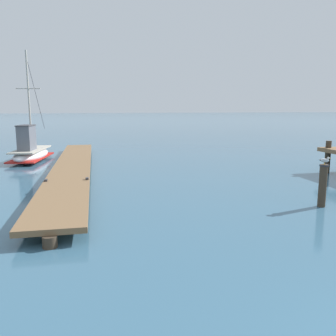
{
  "coord_description": "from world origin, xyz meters",
  "views": [
    {
      "loc": [
        -4.86,
        -2.02,
        3.37
      ],
      "look_at": [
        -2.13,
        9.11,
        1.4
      ],
      "focal_mm": 38.18,
      "sensor_mm": 36.0,
      "label": 1
    }
  ],
  "objects": [
    {
      "name": "floating_dock",
      "position": [
        -5.33,
        16.56,
        0.36
      ],
      "size": [
        2.51,
        20.21,
        0.53
      ],
      "color": "brown",
      "rests_on": "ground"
    },
    {
      "name": "fishing_boat_2",
      "position": [
        -7.95,
        21.57,
        0.63
      ],
      "size": [
        2.44,
        5.86,
        6.77
      ],
      "color": "silver",
      "rests_on": "ground"
    },
    {
      "name": "mooring_piling",
      "position": [
        3.04,
        8.2,
        0.76
      ],
      "size": [
        0.3,
        0.3,
        1.46
      ],
      "color": "#3D3023",
      "rests_on": "ground"
    },
    {
      "name": "perched_seagull",
      "position": [
        3.04,
        8.2,
        1.61
      ],
      "size": [
        0.36,
        0.24,
        0.27
      ],
      "color": "gold",
      "rests_on": "mooring_piling"
    }
  ]
}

